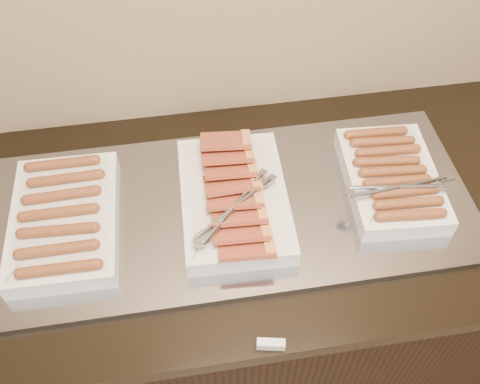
% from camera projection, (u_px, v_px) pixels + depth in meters
% --- Properties ---
extents(counter, '(2.06, 0.76, 0.90)m').
position_uv_depth(counter, '(226.00, 297.00, 1.67)').
color(counter, black).
rests_on(counter, ground).
extents(warming_tray, '(1.20, 0.50, 0.02)m').
position_uv_depth(warming_tray, '(229.00, 209.00, 1.32)').
color(warming_tray, '#91949E').
rests_on(warming_tray, counter).
extents(dish_left, '(0.25, 0.37, 0.07)m').
position_uv_depth(dish_left, '(64.00, 219.00, 1.25)').
color(dish_left, silver).
rests_on(dish_left, warming_tray).
extents(dish_center, '(0.26, 0.40, 0.09)m').
position_uv_depth(dish_center, '(234.00, 198.00, 1.28)').
color(dish_center, silver).
rests_on(dish_center, warming_tray).
extents(dish_right, '(0.26, 0.34, 0.08)m').
position_uv_depth(dish_right, '(392.00, 179.00, 1.32)').
color(dish_right, silver).
rests_on(dish_right, warming_tray).
extents(label_holder, '(0.06, 0.03, 0.02)m').
position_uv_depth(label_holder, '(271.00, 344.00, 1.10)').
color(label_holder, silver).
rests_on(label_holder, counter).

